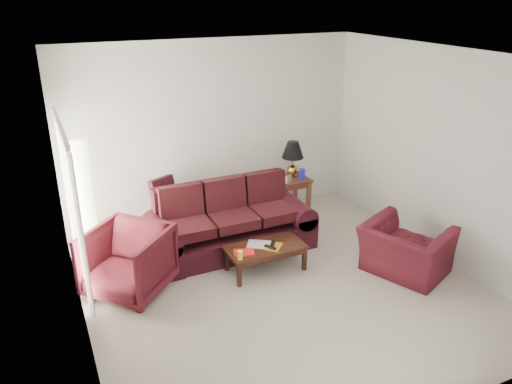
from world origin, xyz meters
The scene contains 19 objects.
floor centered at (0.00, 0.00, 0.00)m, with size 5.00×5.00×0.00m, color beige.
blinds centered at (-2.42, 1.30, 1.08)m, with size 0.10×2.00×2.16m, color silver.
sofa centered at (-0.25, 1.22, 0.50)m, with size 2.46×1.06×1.01m, color black, non-canonical shape.
throw_pillow centered at (-1.02, 2.13, 0.76)m, with size 0.43×0.12×0.43m, color black.
end_table centered at (1.23, 2.10, 0.32)m, with size 0.59×0.59×0.64m, color #483018, non-canonical shape.
table_lamp centered at (1.29, 2.13, 0.96)m, with size 0.38×0.38×0.63m, color #AE8736, non-canonical shape.
clock centered at (1.10, 1.91, 0.70)m, with size 0.13×0.05×0.13m, color silver.
blue_canister centered at (1.38, 1.95, 0.73)m, with size 0.11×0.11×0.18m, color #1A1EAB.
picture_frame centered at (1.06, 2.27, 0.72)m, with size 0.13×0.02×0.16m, color #BCBBC0.
floor_lamp centered at (-2.18, 1.98, 0.89)m, with size 0.29×0.29×1.78m, color white, non-canonical shape.
armchair_left centered at (-1.87, 0.74, 0.45)m, with size 0.96×0.98×0.90m, color #420F16.
armchair_right centered at (1.71, -0.39, 0.36)m, with size 1.09×0.95×0.71m, color #471019.
coffee_table centered at (-0.03, 0.47, 0.19)m, with size 1.09×0.54×0.38m, color black, non-canonical shape.
magazine_red centered at (-0.38, 0.42, 0.39)m, with size 0.27×0.20×0.02m, color red.
magazine_white centered at (-0.10, 0.54, 0.39)m, with size 0.31×0.24×0.02m, color beige.
magazine_orange centered at (0.07, 0.40, 0.39)m, with size 0.26×0.19×0.01m, color orange.
remote_a centered at (-0.01, 0.37, 0.41)m, with size 0.05×0.18×0.02m, color black.
remote_b centered at (0.07, 0.44, 0.41)m, with size 0.05×0.18×0.02m, color black.
yellow_glass centered at (-0.49, 0.29, 0.44)m, with size 0.07×0.07×0.12m, color yellow.
Camera 1 is at (-2.71, -5.03, 3.72)m, focal length 35.00 mm.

